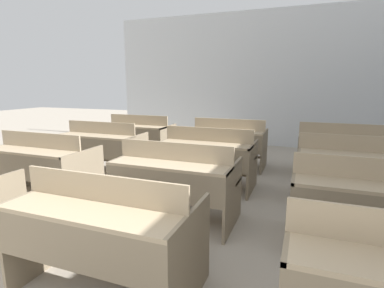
{
  "coord_description": "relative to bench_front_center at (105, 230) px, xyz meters",
  "views": [
    {
      "loc": [
        1.21,
        0.04,
        1.47
      ],
      "look_at": [
        -0.08,
        3.46,
        0.74
      ],
      "focal_mm": 28.0,
      "sensor_mm": 36.0,
      "label": 1
    }
  ],
  "objects": [
    {
      "name": "wall_back",
      "position": [
        0.04,
        5.8,
        1.11
      ],
      "size": [
        7.09,
        0.06,
        3.16
      ],
      "color": "silver",
      "rests_on": "ground_plane"
    },
    {
      "name": "bench_front_center",
      "position": [
        0.0,
        0.0,
        0.0
      ],
      "size": [
        1.27,
        0.74,
        0.87
      ],
      "color": "#796952",
      "rests_on": "ground_plane"
    },
    {
      "name": "bench_second_left",
      "position": [
        -1.86,
        1.2,
        0.0
      ],
      "size": [
        1.27,
        0.74,
        0.87
      ],
      "color": "#80715A",
      "rests_on": "ground_plane"
    },
    {
      "name": "bench_second_center",
      "position": [
        0.0,
        1.21,
        0.0
      ],
      "size": [
        1.27,
        0.74,
        0.87
      ],
      "color": "#81715B",
      "rests_on": "ground_plane"
    },
    {
      "name": "bench_second_right",
      "position": [
        1.83,
        1.19,
        0.0
      ],
      "size": [
        1.27,
        0.74,
        0.87
      ],
      "color": "#7C6C56",
      "rests_on": "ground_plane"
    },
    {
      "name": "bench_third_left",
      "position": [
        -1.83,
        2.4,
        0.0
      ],
      "size": [
        1.27,
        0.74,
        0.87
      ],
      "color": "#7F7059",
      "rests_on": "ground_plane"
    },
    {
      "name": "bench_third_center",
      "position": [
        0.01,
        2.37,
        0.0
      ],
      "size": [
        1.27,
        0.74,
        0.87
      ],
      "color": "#7A6A54",
      "rests_on": "ground_plane"
    },
    {
      "name": "bench_third_right",
      "position": [
        1.85,
        2.38,
        0.0
      ],
      "size": [
        1.27,
        0.74,
        0.87
      ],
      "color": "#7E6E57",
      "rests_on": "ground_plane"
    },
    {
      "name": "bench_back_left",
      "position": [
        -1.83,
        3.57,
        0.0
      ],
      "size": [
        1.27,
        0.74,
        0.87
      ],
      "color": "#7B6C55",
      "rests_on": "ground_plane"
    },
    {
      "name": "bench_back_center",
      "position": [
        0.01,
        3.55,
        0.0
      ],
      "size": [
        1.27,
        0.74,
        0.87
      ],
      "color": "#7E6F58",
      "rests_on": "ground_plane"
    },
    {
      "name": "bench_back_right",
      "position": [
        1.83,
        3.55,
        0.0
      ],
      "size": [
        1.27,
        0.74,
        0.87
      ],
      "color": "#7E6E57",
      "rests_on": "ground_plane"
    }
  ]
}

